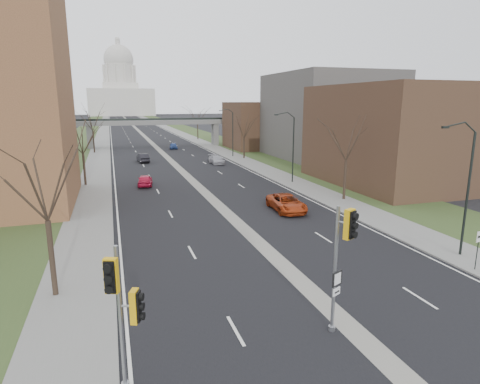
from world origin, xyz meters
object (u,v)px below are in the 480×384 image
speed_limit_sign (478,243)px  car_right_mid (216,160)px  signal_pole_median (343,248)px  car_right_far (173,146)px  car_left_near (145,180)px  car_right_near (286,203)px  car_left_far (143,158)px  signal_pole_left (123,300)px

speed_limit_sign → car_right_mid: size_ratio=0.51×
signal_pole_median → car_right_mid: bearing=56.8°
signal_pole_median → car_right_far: (3.99, 74.01, -3.33)m
signal_pole_median → car_right_mid: signal_pole_median is taller
speed_limit_sign → signal_pole_median: bearing=-173.3°
car_left_near → car_right_mid: (12.78, 14.81, -0.01)m
speed_limit_sign → car_right_near: size_ratio=0.44×
car_right_near → car_right_mid: bearing=90.9°
car_right_far → car_right_mid: bearing=-77.2°
car_left_near → signal_pole_median: bearing=106.0°
car_left_near → car_left_far: (1.35, 20.36, 0.03)m
speed_limit_sign → car_right_far: size_ratio=0.62×
signal_pole_left → car_right_near: 25.59m
signal_pole_median → car_right_mid: 50.79m
car_right_mid → signal_pole_median: bearing=-100.2°
signal_pole_left → car_left_near: (3.61, 36.24, -2.79)m
signal_pole_left → car_left_far: bearing=106.4°
car_left_far → car_right_mid: car_left_far is taller
signal_pole_median → car_left_near: bearing=73.9°
car_left_near → car_right_far: 39.80m
speed_limit_sign → car_left_near: size_ratio=0.58×
car_right_near → signal_pole_left: bearing=-123.6°
speed_limit_sign → car_left_near: (-16.71, 31.97, -1.07)m
signal_pole_median → speed_limit_sign: 12.09m
signal_pole_left → speed_limit_sign: bearing=33.3°
car_left_near → car_right_near: size_ratio=0.75×
signal_pole_median → car_left_far: size_ratio=1.29×
speed_limit_sign → car_left_far: bearing=96.8°
car_right_near → car_right_mid: 30.69m
car_right_mid → car_right_far: size_ratio=1.22×
car_left_near → car_right_far: (9.30, 38.70, -0.04)m
car_left_near → signal_pole_left: bearing=91.7°
signal_pole_median → car_left_far: signal_pole_median is taller
signal_pole_median → car_left_near: size_ratio=1.39×
signal_pole_left → speed_limit_sign: (20.32, 4.28, -1.72)m
car_left_far → car_right_mid: bearing=149.0°
car_left_near → car_left_far: car_left_far is taller
signal_pole_left → car_right_far: 76.10m
car_left_far → car_right_near: (10.26, -36.21, 0.03)m
speed_limit_sign → car_left_far: (-15.36, 52.33, -1.04)m
car_left_far → car_left_near: bearing=81.1°
signal_pole_median → speed_limit_sign: signal_pole_median is taller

